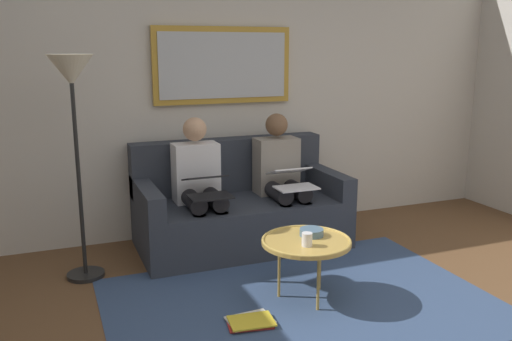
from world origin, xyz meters
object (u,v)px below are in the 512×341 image
bowl (312,232)px  laptop_white (292,178)px  laptop_black (207,186)px  magazine_stack (250,321)px  person_left (281,175)px  standing_lamp (73,96)px  cup (307,239)px  person_right (199,182)px  couch (239,209)px  coffee_table (306,242)px  framed_mirror (223,65)px

bowl → laptop_white: laptop_white is taller
laptop_black → magazine_stack: size_ratio=1.20×
person_left → standing_lamp: (1.71, 0.20, 0.76)m
cup → magazine_stack: bearing=12.2°
person_left → person_right: size_ratio=1.00×
bowl → person_left: 1.12m
couch → magazine_stack: bearing=73.0°
couch → coffee_table: size_ratio=2.90×
framed_mirror → laptop_black: size_ratio=3.44×
couch → person_right: person_right is taller
bowl → person_right: size_ratio=0.15×
person_left → laptop_white: 0.24m
couch → bowl: size_ratio=10.72×
framed_mirror → cup: size_ratio=14.26×
laptop_black → magazine_stack: (0.06, 1.10, -0.61)m
couch → standing_lamp: (1.34, 0.27, 1.06)m
coffee_table → magazine_stack: coffee_table is taller
laptop_white → standing_lamp: bearing=-1.2°
laptop_white → person_right: size_ratio=0.33×
couch → laptop_white: size_ratio=4.77×
person_left → cup: bearing=73.6°
couch → person_right: 0.48m
coffee_table → bowl: (-0.07, -0.07, 0.04)m
couch → laptop_white: (-0.37, 0.30, 0.32)m
framed_mirror → standing_lamp: framed_mirror is taller
bowl → standing_lamp: standing_lamp is taller
laptop_black → magazine_stack: bearing=87.1°
cup → laptop_white: laptop_white is taller
laptop_black → standing_lamp: standing_lamp is taller
person_right → cup: bearing=106.9°
framed_mirror → cup: framed_mirror is taller
bowl → person_left: bearing=-102.9°
framed_mirror → magazine_stack: bearing=76.6°
laptop_white → person_left: bearing=-90.0°
person_right → laptop_white: bearing=162.5°
cup → standing_lamp: bearing=-38.0°
cup → framed_mirror: bearing=-89.8°
magazine_stack → standing_lamp: (0.91, -1.14, 1.35)m
couch → bowl: bearing=96.3°
person_right → laptop_black: bearing=90.0°
standing_lamp → person_right: bearing=-168.3°
cup → magazine_stack: 0.64m
bowl → person_left: person_left is taller
cup → couch: bearing=-89.7°
coffee_table → person_right: bearing=-69.7°
laptop_black → standing_lamp: size_ratio=0.23×
person_right → standing_lamp: bearing=11.7°
standing_lamp → person_left: bearing=-173.4°
laptop_black → standing_lamp: (0.96, -0.04, 0.74)m
laptop_white → bowl: bearing=73.7°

